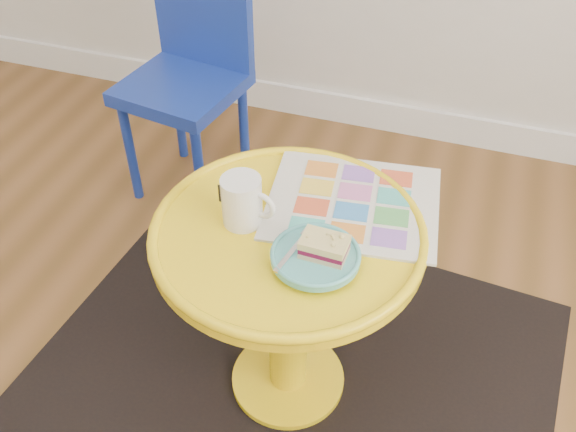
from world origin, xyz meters
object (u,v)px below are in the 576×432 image
(chair, at_px, (191,65))
(mug, at_px, (243,200))
(plate, at_px, (316,257))
(side_table, at_px, (288,281))
(newspaper, at_px, (353,203))

(chair, xyz_separation_m, mug, (0.47, -0.72, 0.15))
(mug, height_order, plate, mug)
(mug, bearing_deg, side_table, 9.54)
(newspaper, bearing_deg, plate, -104.62)
(plate, bearing_deg, chair, 129.08)
(chair, bearing_deg, newspaper, -32.46)
(plate, bearing_deg, mug, 158.30)
(chair, height_order, plate, chair)
(side_table, relative_size, mug, 4.78)
(chair, xyz_separation_m, newspaper, (0.67, -0.60, 0.10))
(mug, relative_size, plate, 0.69)
(chair, relative_size, mug, 6.50)
(side_table, distance_m, plate, 0.20)
(mug, xyz_separation_m, plate, (0.17, -0.07, -0.04))
(newspaper, bearing_deg, mug, -155.16)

